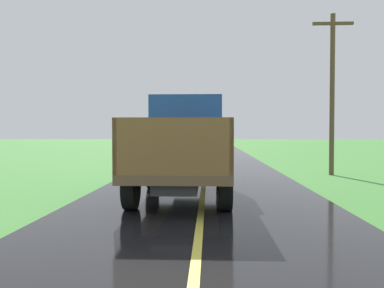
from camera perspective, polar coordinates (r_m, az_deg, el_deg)
banana_truck_near at (r=11.29m, az=-1.02°, el=-0.03°), size 2.38×5.82×2.80m
utility_pole_roadside at (r=17.93m, az=19.23°, el=7.36°), size 1.67×0.20×6.71m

